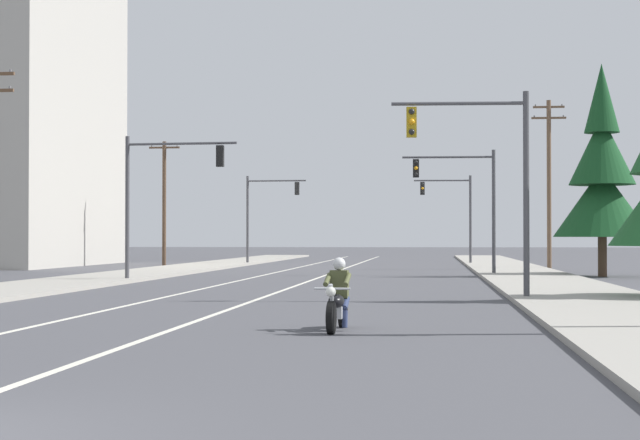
{
  "coord_description": "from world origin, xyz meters",
  "views": [
    {
      "loc": [
        4.94,
        -9.03,
        1.85
      ],
      "look_at": [
        1.23,
        25.78,
        2.46
      ],
      "focal_mm": 58.59,
      "sensor_mm": 36.0,
      "label": 1
    }
  ],
  "objects_px": {
    "traffic_signal_near_right": "(488,164)",
    "traffic_signal_mid_left": "(264,206)",
    "utility_pole_right_far": "(549,179)",
    "motorcycle_with_rider": "(337,301)",
    "traffic_signal_mid_right": "(467,193)",
    "traffic_signal_far_right": "(454,206)",
    "traffic_signal_near_left": "(159,185)",
    "conifer_tree_right_verge_far": "(602,179)",
    "utility_pole_left_far": "(164,201)"
  },
  "relations": [
    {
      "from": "traffic_signal_near_right",
      "to": "traffic_signal_mid_left",
      "type": "distance_m",
      "value": 42.99
    },
    {
      "from": "traffic_signal_mid_left",
      "to": "utility_pole_right_far",
      "type": "bearing_deg",
      "value": -27.09
    },
    {
      "from": "motorcycle_with_rider",
      "to": "traffic_signal_mid_right",
      "type": "distance_m",
      "value": 31.47
    },
    {
      "from": "utility_pole_right_far",
      "to": "traffic_signal_mid_left",
      "type": "bearing_deg",
      "value": 152.91
    },
    {
      "from": "traffic_signal_mid_right",
      "to": "traffic_signal_far_right",
      "type": "xyz_separation_m",
      "value": [
        -0.16,
        21.09,
        -0.04
      ]
    },
    {
      "from": "motorcycle_with_rider",
      "to": "traffic_signal_near_left",
      "type": "bearing_deg",
      "value": 113.2
    },
    {
      "from": "traffic_signal_far_right",
      "to": "conifer_tree_right_verge_far",
      "type": "distance_m",
      "value": 22.79
    },
    {
      "from": "motorcycle_with_rider",
      "to": "traffic_signal_near_left",
      "type": "relative_size",
      "value": 0.35
    },
    {
      "from": "traffic_signal_near_left",
      "to": "traffic_signal_mid_right",
      "type": "height_order",
      "value": "same"
    },
    {
      "from": "motorcycle_with_rider",
      "to": "traffic_signal_near_right",
      "type": "distance_m",
      "value": 11.53
    },
    {
      "from": "traffic_signal_near_left",
      "to": "conifer_tree_right_verge_far",
      "type": "height_order",
      "value": "conifer_tree_right_verge_far"
    },
    {
      "from": "utility_pole_right_far",
      "to": "utility_pole_left_far",
      "type": "height_order",
      "value": "utility_pole_right_far"
    },
    {
      "from": "traffic_signal_mid_right",
      "to": "traffic_signal_mid_left",
      "type": "distance_m",
      "value": 24.26
    },
    {
      "from": "motorcycle_with_rider",
      "to": "traffic_signal_mid_left",
      "type": "relative_size",
      "value": 0.35
    },
    {
      "from": "utility_pole_right_far",
      "to": "traffic_signal_near_left",
      "type": "bearing_deg",
      "value": -133.69
    },
    {
      "from": "traffic_signal_near_left",
      "to": "traffic_signal_far_right",
      "type": "height_order",
      "value": "same"
    },
    {
      "from": "traffic_signal_mid_right",
      "to": "utility_pole_right_far",
      "type": "bearing_deg",
      "value": 64.34
    },
    {
      "from": "traffic_signal_mid_right",
      "to": "traffic_signal_mid_left",
      "type": "relative_size",
      "value": 1.0
    },
    {
      "from": "traffic_signal_near_left",
      "to": "utility_pole_right_far",
      "type": "height_order",
      "value": "utility_pole_right_far"
    },
    {
      "from": "traffic_signal_near_right",
      "to": "traffic_signal_mid_left",
      "type": "relative_size",
      "value": 1.0
    },
    {
      "from": "traffic_signal_mid_left",
      "to": "utility_pole_left_far",
      "type": "xyz_separation_m",
      "value": [
        -6.12,
        -3.95,
        0.29
      ]
    },
    {
      "from": "motorcycle_with_rider",
      "to": "utility_pole_left_far",
      "type": "xyz_separation_m",
      "value": [
        -15.87,
        47.34,
        3.76
      ]
    },
    {
      "from": "traffic_signal_near_left",
      "to": "conifer_tree_right_verge_far",
      "type": "distance_m",
      "value": 21.2
    },
    {
      "from": "motorcycle_with_rider",
      "to": "traffic_signal_near_right",
      "type": "height_order",
      "value": "traffic_signal_near_right"
    },
    {
      "from": "traffic_signal_mid_left",
      "to": "motorcycle_with_rider",
      "type": "bearing_deg",
      "value": -79.24
    },
    {
      "from": "conifer_tree_right_verge_far",
      "to": "utility_pole_right_far",
      "type": "bearing_deg",
      "value": 96.13
    },
    {
      "from": "traffic_signal_far_right",
      "to": "traffic_signal_near_right",
      "type": "bearing_deg",
      "value": -89.93
    },
    {
      "from": "utility_pole_left_far",
      "to": "conifer_tree_right_verge_far",
      "type": "distance_m",
      "value": 30.99
    },
    {
      "from": "traffic_signal_near_right",
      "to": "traffic_signal_far_right",
      "type": "xyz_separation_m",
      "value": [
        -0.05,
        41.75,
        -0.0
      ]
    },
    {
      "from": "traffic_signal_near_right",
      "to": "traffic_signal_near_left",
      "type": "xyz_separation_m",
      "value": [
        -13.18,
        12.08,
        0.05
      ]
    },
    {
      "from": "motorcycle_with_rider",
      "to": "utility_pole_right_far",
      "type": "xyz_separation_m",
      "value": [
        8.81,
        41.8,
        4.75
      ]
    },
    {
      "from": "traffic_signal_near_right",
      "to": "utility_pole_left_far",
      "type": "bearing_deg",
      "value": 117.73
    },
    {
      "from": "traffic_signal_near_left",
      "to": "traffic_signal_far_right",
      "type": "bearing_deg",
      "value": 66.12
    },
    {
      "from": "motorcycle_with_rider",
      "to": "traffic_signal_near_left",
      "type": "distance_m",
      "value": 24.72
    },
    {
      "from": "motorcycle_with_rider",
      "to": "traffic_signal_mid_right",
      "type": "xyz_separation_m",
      "value": [
        3.65,
        31.07,
        3.49
      ]
    },
    {
      "from": "traffic_signal_mid_left",
      "to": "utility_pole_right_far",
      "type": "distance_m",
      "value": 20.88
    },
    {
      "from": "motorcycle_with_rider",
      "to": "traffic_signal_mid_right",
      "type": "height_order",
      "value": "traffic_signal_mid_right"
    },
    {
      "from": "traffic_signal_mid_right",
      "to": "utility_pole_right_far",
      "type": "height_order",
      "value": "utility_pole_right_far"
    },
    {
      "from": "conifer_tree_right_verge_far",
      "to": "traffic_signal_near_left",
      "type": "bearing_deg",
      "value": -158.25
    },
    {
      "from": "traffic_signal_mid_right",
      "to": "traffic_signal_far_right",
      "type": "distance_m",
      "value": 21.09
    },
    {
      "from": "traffic_signal_near_left",
      "to": "traffic_signal_mid_left",
      "type": "relative_size",
      "value": 1.0
    },
    {
      "from": "utility_pole_left_far",
      "to": "utility_pole_right_far",
      "type": "bearing_deg",
      "value": -12.66
    },
    {
      "from": "traffic_signal_near_left",
      "to": "traffic_signal_far_right",
      "type": "xyz_separation_m",
      "value": [
        13.13,
        29.67,
        -0.06
      ]
    },
    {
      "from": "traffic_signal_mid_right",
      "to": "traffic_signal_near_left",
      "type": "bearing_deg",
      "value": -147.17
    },
    {
      "from": "traffic_signal_near_right",
      "to": "traffic_signal_far_right",
      "type": "bearing_deg",
      "value": 90.07
    },
    {
      "from": "traffic_signal_near_left",
      "to": "utility_pole_left_far",
      "type": "height_order",
      "value": "utility_pole_left_far"
    },
    {
      "from": "traffic_signal_near_right",
      "to": "utility_pole_right_far",
      "type": "height_order",
      "value": "utility_pole_right_far"
    },
    {
      "from": "traffic_signal_far_right",
      "to": "utility_pole_right_far",
      "type": "relative_size",
      "value": 0.62
    },
    {
      "from": "traffic_signal_near_right",
      "to": "utility_pole_right_far",
      "type": "relative_size",
      "value": 0.62
    },
    {
      "from": "traffic_signal_near_left",
      "to": "traffic_signal_mid_left",
      "type": "xyz_separation_m",
      "value": [
        -0.11,
        28.8,
        -0.04
      ]
    }
  ]
}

